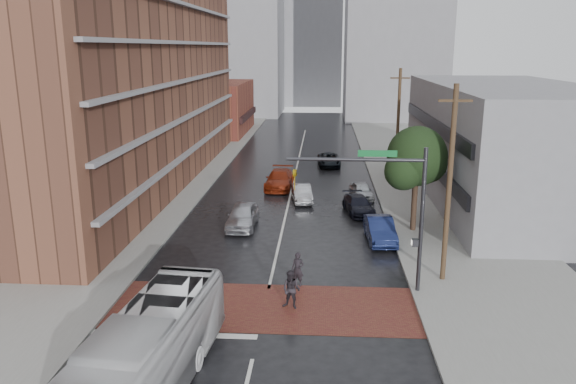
# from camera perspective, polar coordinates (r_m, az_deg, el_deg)

# --- Properties ---
(ground) EXTENTS (160.00, 160.00, 0.00)m
(ground) POSITION_cam_1_polar(r_m,az_deg,el_deg) (26.04, -2.52, -12.08)
(ground) COLOR black
(ground) RESTS_ON ground
(crosswalk) EXTENTS (14.00, 5.00, 0.02)m
(crosswalk) POSITION_cam_1_polar(r_m,az_deg,el_deg) (26.49, -2.41, -11.58)
(crosswalk) COLOR brown
(crosswalk) RESTS_ON ground
(sidewalk_west) EXTENTS (9.00, 90.00, 0.15)m
(sidewalk_west) POSITION_cam_1_polar(r_m,az_deg,el_deg) (51.49, -12.36, 1.18)
(sidewalk_west) COLOR gray
(sidewalk_west) RESTS_ON ground
(sidewalk_east) EXTENTS (9.00, 90.00, 0.15)m
(sidewalk_east) POSITION_cam_1_polar(r_m,az_deg,el_deg) (50.32, 13.72, 0.79)
(sidewalk_east) COLOR gray
(sidewalk_east) RESTS_ON ground
(apartment_block) EXTENTS (10.00, 44.00, 28.00)m
(apartment_block) POSITION_cam_1_polar(r_m,az_deg,el_deg) (50.04, -16.45, 16.64)
(apartment_block) COLOR brown
(apartment_block) RESTS_ON ground
(storefront_west) EXTENTS (8.00, 16.00, 7.00)m
(storefront_west) POSITION_cam_1_polar(r_m,az_deg,el_deg) (78.94, -7.13, 8.47)
(storefront_west) COLOR brown
(storefront_west) RESTS_ON ground
(building_east) EXTENTS (11.00, 26.00, 9.00)m
(building_east) POSITION_cam_1_polar(r_m,az_deg,el_deg) (45.90, 21.28, 4.56)
(building_east) COLOR gray
(building_east) RESTS_ON ground
(distant_tower_west) EXTENTS (18.00, 16.00, 32.00)m
(distant_tower_west) POSITION_cam_1_polar(r_m,az_deg,el_deg) (102.59, -5.95, 16.87)
(distant_tower_west) COLOR gray
(distant_tower_west) RESTS_ON ground
(distant_tower_east) EXTENTS (16.00, 14.00, 36.00)m
(distant_tower_east) POSITION_cam_1_polar(r_m,az_deg,el_deg) (96.04, 10.98, 18.05)
(distant_tower_east) COLOR gray
(distant_tower_east) RESTS_ON ground
(distant_tower_center) EXTENTS (12.00, 10.00, 24.00)m
(distant_tower_center) POSITION_cam_1_polar(r_m,az_deg,el_deg) (118.18, 2.44, 14.67)
(distant_tower_center) COLOR gray
(distant_tower_center) RESTS_ON ground
(street_tree) EXTENTS (4.20, 4.10, 6.90)m
(street_tree) POSITION_cam_1_polar(r_m,az_deg,el_deg) (36.34, 12.96, 3.17)
(street_tree) COLOR #332319
(street_tree) RESTS_ON ground
(signal_mast) EXTENTS (6.50, 0.30, 7.20)m
(signal_mast) POSITION_cam_1_polar(r_m,az_deg,el_deg) (26.77, 10.49, -0.72)
(signal_mast) COLOR #2D2D33
(signal_mast) RESTS_ON ground
(utility_pole_near) EXTENTS (1.60, 0.26, 10.00)m
(utility_pole_near) POSITION_cam_1_polar(r_m,az_deg,el_deg) (28.60, 16.06, 0.77)
(utility_pole_near) COLOR #473321
(utility_pole_near) RESTS_ON ground
(utility_pole_far) EXTENTS (1.60, 0.26, 10.00)m
(utility_pole_far) POSITION_cam_1_polar(r_m,az_deg,el_deg) (48.00, 11.09, 6.44)
(utility_pole_far) COLOR #473321
(utility_pole_far) RESTS_ON ground
(transit_bus) EXTENTS (3.64, 11.14, 3.05)m
(transit_bus) POSITION_cam_1_polar(r_m,az_deg,el_deg) (20.09, -14.55, -16.28)
(transit_bus) COLOR #BDBDBF
(transit_bus) RESTS_ON ground
(pedestrian_a) EXTENTS (0.74, 0.61, 1.76)m
(pedestrian_a) POSITION_cam_1_polar(r_m,az_deg,el_deg) (28.30, 1.00, -7.85)
(pedestrian_a) COLOR black
(pedestrian_a) RESTS_ON ground
(pedestrian_b) EXTENTS (1.06, 0.94, 1.82)m
(pedestrian_b) POSITION_cam_1_polar(r_m,az_deg,el_deg) (25.99, 0.34, -9.91)
(pedestrian_b) COLOR black
(pedestrian_b) RESTS_ON ground
(car_travel_a) EXTENTS (1.90, 4.63, 1.57)m
(car_travel_a) POSITION_cam_1_polar(r_m,az_deg,el_deg) (37.36, -4.67, -2.44)
(car_travel_a) COLOR #B3B5BC
(car_travel_a) RESTS_ON ground
(car_travel_b) EXTENTS (1.90, 4.10, 1.30)m
(car_travel_b) POSITION_cam_1_polar(r_m,az_deg,el_deg) (43.53, 1.42, -0.13)
(car_travel_b) COLOR #B5B7BD
(car_travel_b) RESTS_ON ground
(car_travel_c) EXTENTS (2.39, 5.41, 1.54)m
(car_travel_c) POSITION_cam_1_polar(r_m,az_deg,el_deg) (47.60, -0.87, 1.30)
(car_travel_c) COLOR maroon
(car_travel_c) RESTS_ON ground
(suv_travel) EXTENTS (2.42, 4.74, 1.28)m
(suv_travel) POSITION_cam_1_polar(r_m,az_deg,el_deg) (56.79, 4.18, 3.29)
(suv_travel) COLOR black
(suv_travel) RESTS_ON ground
(car_parked_near) EXTENTS (1.84, 4.58, 1.48)m
(car_parked_near) POSITION_cam_1_polar(r_m,az_deg,el_deg) (35.08, 9.33, -3.81)
(car_parked_near) COLOR #151E4A
(car_parked_near) RESTS_ON ground
(car_parked_mid) EXTENTS (2.47, 4.53, 1.25)m
(car_parked_mid) POSITION_cam_1_polar(r_m,az_deg,el_deg) (40.76, 7.16, -1.30)
(car_parked_mid) COLOR black
(car_parked_mid) RESTS_ON ground
(car_parked_far) EXTENTS (2.04, 3.89, 1.26)m
(car_parked_far) POSITION_cam_1_polar(r_m,az_deg,el_deg) (44.80, 7.47, 0.15)
(car_parked_far) COLOR #ADB2B5
(car_parked_far) RESTS_ON ground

